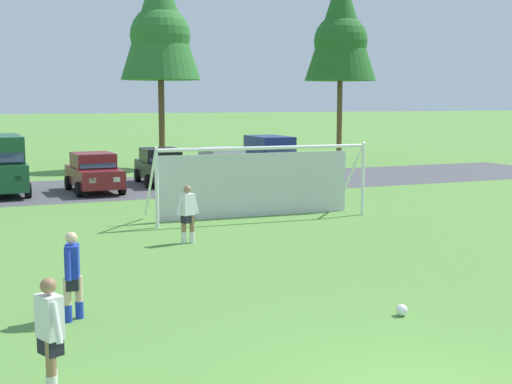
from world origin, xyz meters
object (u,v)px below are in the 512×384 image
Objects in this scene: soccer_goal at (257,180)px; player_striker_near at (188,214)px; player_defender_far at (50,337)px; parked_car_slot_center at (161,166)px; parked_car_slot_center_left at (94,172)px; parked_car_slot_right at (270,156)px; soccer_ball at (402,310)px; player_midfield_center at (73,276)px; parked_car_slot_center_right at (223,166)px.

soccer_goal is 4.57× the size of player_striker_near.
parked_car_slot_center is (7.84, 23.17, 0.05)m from player_defender_far.
soccer_goal is 1.76× the size of parked_car_slot_center_left.
player_defender_far is (-4.80, -9.18, 0.00)m from player_striker_near.
parked_car_slot_center is 6.01m from parked_car_slot_right.
parked_car_slot_center_left is 3.93m from parked_car_slot_center.
soccer_goal is at bearing 80.67° from soccer_ball.
parked_car_slot_center_left is (-3.98, 8.91, -0.42)m from soccer_goal.
parked_car_slot_center_left is at bearing 92.17° from player_striker_near.
parked_car_slot_right reaches higher than player_midfield_center.
parked_car_slot_right reaches higher than parked_car_slot_center_left.
player_striker_near is at bearing -102.25° from parked_car_slot_center.
player_striker_near and player_midfield_center have the same top height.
parked_car_slot_center_left is (-0.46, 12.22, 0.05)m from player_striker_near.
parked_car_slot_right is (9.48, 2.32, 0.24)m from parked_car_slot_center_left.
parked_car_slot_center is at bearing 70.47° from player_midfield_center.
player_midfield_center is 0.38× the size of parked_car_slot_center.
parked_car_slot_right is (9.02, 14.54, 0.29)m from player_striker_near.
parked_car_slot_center reaches higher than player_defender_far.
player_defender_far is 0.35× the size of parked_car_slot_right.
soccer_goal is 1.61× the size of parked_car_slot_right.
parked_car_slot_center_right is at bearing 64.41° from player_defender_far.
soccer_goal is 9.99m from parked_car_slot_center_right.
parked_car_slot_center_left is (-2.12, 20.26, 0.77)m from soccer_ball.
player_midfield_center is at bearing -109.53° from parked_car_slot_center.
player_midfield_center is 21.35m from parked_car_slot_center_right.
parked_car_slot_right is at bearing 59.77° from player_defender_far.
soccer_goal is 15.01m from player_defender_far.
soccer_goal reaches higher than parked_car_slot_center_right.
player_midfield_center is 21.14m from parked_car_slot_center.
parked_car_slot_center_left and parked_car_slot_center have the same top height.
soccer_ball is 0.03× the size of soccer_goal.
parked_car_slot_center is (7.07, 19.92, 0.05)m from player_midfield_center.
parked_car_slot_center is 2.95m from parked_car_slot_center_right.
soccer_ball is at bearing -99.33° from soccer_goal.
parked_car_slot_center is (-0.48, 10.69, -0.42)m from soccer_goal.
player_striker_near is 0.38× the size of parked_car_slot_center.
player_midfield_center is 0.39× the size of parked_car_slot_center_left.
parked_car_slot_center is at bearing 77.75° from player_striker_near.
soccer_goal reaches higher than player_striker_near.
parked_car_slot_center_left reaches higher than soccer_ball.
soccer_ball is 0.05× the size of parked_car_slot_right.
parked_car_slot_right is at bearing 5.21° from parked_car_slot_center.
player_striker_near is at bearing 62.38° from player_defender_far.
player_striker_near is at bearing -114.11° from parked_car_slot_center_right.
soccer_goal reaches higher than soccer_ball.
parked_car_slot_center_left and parked_car_slot_center_right have the same top height.
parked_car_slot_right is (13.05, 20.47, 0.29)m from player_midfield_center.
parked_car_slot_right reaches higher than parked_car_slot_center.
parked_car_slot_center_right is (2.31, 9.71, -0.42)m from soccer_goal.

